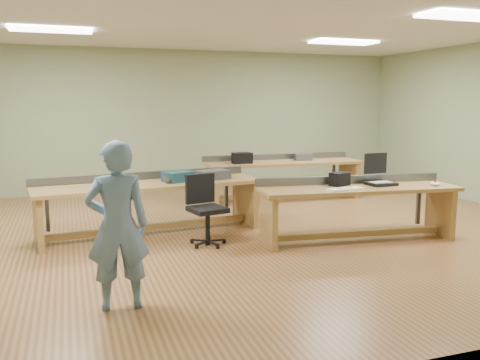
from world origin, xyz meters
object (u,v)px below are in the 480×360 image
(camera_bag, at_px, (340,179))
(task_chair, at_px, (206,219))
(parts_bin_teal, at_px, (178,176))
(mug, at_px, (168,180))
(parts_bin_grey, at_px, (212,175))
(person, at_px, (118,226))
(drinks_can, at_px, (122,179))
(workbench_mid, at_px, (150,195))
(workbench_front, at_px, (357,201))
(laptop_base, at_px, (381,184))
(workbench_back, at_px, (283,171))

(camera_bag, height_order, task_chair, task_chair)
(parts_bin_teal, bearing_deg, mug, -142.25)
(task_chair, xyz_separation_m, mug, (-0.37, 0.66, 0.46))
(parts_bin_teal, bearing_deg, parts_bin_grey, 6.69)
(camera_bag, bearing_deg, parts_bin_teal, 131.26)
(person, height_order, parts_bin_grey, person)
(drinks_can, bearing_deg, workbench_mid, -8.86)
(person, relative_size, task_chair, 1.67)
(workbench_front, height_order, task_chair, task_chair)
(laptop_base, relative_size, mug, 2.88)
(workbench_back, height_order, camera_bag, camera_bag)
(parts_bin_teal, bearing_deg, person, -113.00)
(person, distance_m, drinks_can, 2.70)
(task_chair, height_order, mug, task_chair)
(workbench_back, bearing_deg, parts_bin_grey, -135.43)
(task_chair, height_order, parts_bin_grey, task_chair)
(workbench_front, height_order, mug, workbench_front)
(workbench_mid, bearing_deg, person, -111.64)
(workbench_back, distance_m, person, 5.73)
(camera_bag, relative_size, drinks_can, 2.01)
(laptop_base, bearing_deg, workbench_front, 176.74)
(camera_bag, bearing_deg, mug, 135.94)
(camera_bag, relative_size, task_chair, 0.29)
(workbench_front, xyz_separation_m, workbench_back, (0.24, 3.11, 0.01))
(camera_bag, relative_size, mug, 2.08)
(workbench_mid, bearing_deg, workbench_back, 25.63)
(parts_bin_grey, bearing_deg, workbench_mid, -177.02)
(workbench_back, relative_size, camera_bag, 11.61)
(workbench_front, relative_size, mug, 21.92)
(workbench_back, relative_size, parts_bin_grey, 6.39)
(camera_bag, height_order, drinks_can, camera_bag)
(workbench_mid, xyz_separation_m, workbench_back, (2.89, 1.84, -0.00))
(person, relative_size, laptop_base, 4.25)
(parts_bin_grey, bearing_deg, person, -121.58)
(workbench_mid, distance_m, parts_bin_teal, 0.49)
(laptop_base, xyz_separation_m, mug, (-2.77, 1.12, 0.03))
(workbench_mid, distance_m, drinks_can, 0.45)
(workbench_back, bearing_deg, person, -126.98)
(person, bearing_deg, mug, -109.26)
(laptop_base, relative_size, drinks_can, 2.78)
(mug, bearing_deg, camera_bag, -23.55)
(workbench_back, distance_m, parts_bin_teal, 3.10)
(workbench_back, xyz_separation_m, drinks_can, (-3.26, -1.79, 0.26))
(workbench_back, xyz_separation_m, parts_bin_grey, (-1.93, -1.79, 0.25))
(workbench_mid, height_order, laptop_base, workbench_mid)
(parts_bin_teal, distance_m, drinks_can, 0.79)
(workbench_front, height_order, camera_bag, camera_bag)
(laptop_base, bearing_deg, task_chair, 166.61)
(workbench_mid, height_order, mug, workbench_mid)
(workbench_front, xyz_separation_m, parts_bin_grey, (-1.69, 1.31, 0.26))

